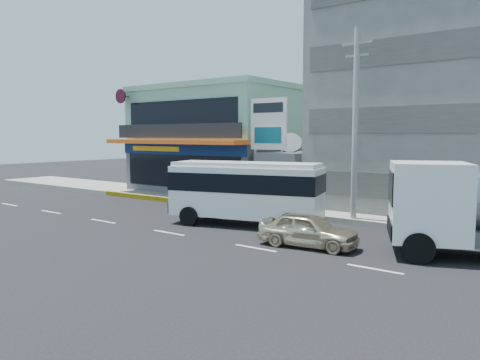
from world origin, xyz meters
name	(u,v)px	position (x,y,z in m)	size (l,w,h in m)	color
ground	(169,233)	(0.00, 0.00, 0.00)	(120.00, 120.00, 0.00)	black
sidewalk	(352,214)	(5.00, 9.50, 0.15)	(70.00, 5.00, 0.30)	gray
shop_building	(223,143)	(-8.00, 13.95, 4.00)	(12.40, 11.70, 8.00)	#47484C
concrete_building	(474,94)	(10.00, 15.00, 7.00)	(16.00, 12.00, 14.00)	gray
gap_structure	(298,178)	(0.00, 12.00, 1.75)	(3.00, 6.00, 3.50)	#47484C
satellite_dish	(290,151)	(0.00, 11.00, 3.58)	(1.50, 1.50, 0.15)	slate
billboard	(269,130)	(-0.50, 9.20, 4.93)	(2.60, 0.18, 6.90)	gray
utility_pole_near	(355,124)	(6.00, 7.40, 5.15)	(1.60, 0.30, 10.00)	#999993
minibus	(246,188)	(1.77, 3.71, 1.92)	(8.08, 4.38, 3.22)	white
sedan	(308,230)	(6.59, 1.50, 0.71)	(1.67, 4.15, 1.41)	beige
motorcycle_rider	(189,195)	(-5.07, 6.80, 0.73)	(1.80, 0.89, 2.21)	#57180C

